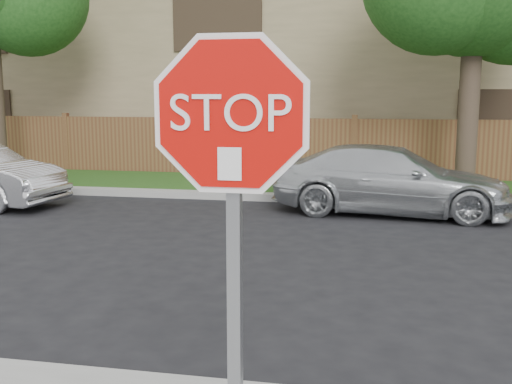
# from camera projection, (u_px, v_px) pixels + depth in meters

# --- Properties ---
(far_curb) EXTENTS (70.00, 0.30, 0.15)m
(far_curb) POSITION_uv_depth(u_px,v_px,m) (348.00, 200.00, 12.33)
(far_curb) COLOR gray
(far_curb) RESTS_ON ground
(grass_strip) EXTENTS (70.00, 3.00, 0.12)m
(grass_strip) POSITION_uv_depth(u_px,v_px,m) (351.00, 188.00, 13.93)
(grass_strip) COLOR #1E4714
(grass_strip) RESTS_ON ground
(fence) EXTENTS (70.00, 0.12, 1.60)m
(fence) POSITION_uv_depth(u_px,v_px,m) (354.00, 150.00, 15.36)
(fence) COLOR brown
(fence) RESTS_ON ground
(apartment_building) EXTENTS (35.20, 9.20, 7.20)m
(apartment_building) POSITION_uv_depth(u_px,v_px,m) (361.00, 55.00, 20.34)
(apartment_building) COLOR #8A7B55
(apartment_building) RESTS_ON ground
(stop_sign) EXTENTS (1.01, 0.13, 2.55)m
(stop_sign) POSITION_uv_depth(u_px,v_px,m) (232.00, 184.00, 2.75)
(stop_sign) COLOR gray
(stop_sign) RESTS_ON sidewalk_near
(sedan_right) EXTENTS (4.54, 2.18, 1.28)m
(sedan_right) POSITION_uv_depth(u_px,v_px,m) (390.00, 180.00, 11.22)
(sedan_right) COLOR silver
(sedan_right) RESTS_ON ground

